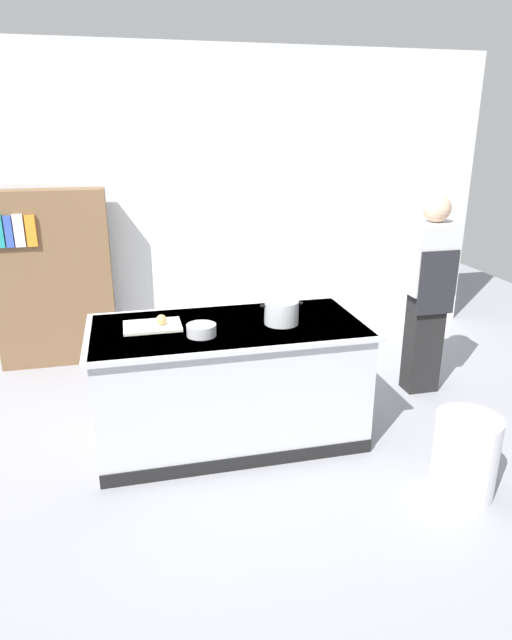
# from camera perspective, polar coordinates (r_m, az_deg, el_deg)

# --- Properties ---
(ground_plane) EXTENTS (10.00, 10.00, 0.00)m
(ground_plane) POSITION_cam_1_polar(r_m,az_deg,el_deg) (4.29, -2.69, -11.92)
(ground_plane) COLOR gray
(back_wall) EXTENTS (6.40, 0.12, 3.00)m
(back_wall) POSITION_cam_1_polar(r_m,az_deg,el_deg) (5.79, -6.94, 12.00)
(back_wall) COLOR silver
(back_wall) RESTS_ON ground_plane
(counter_island) EXTENTS (1.98, 0.98, 0.90)m
(counter_island) POSITION_cam_1_polar(r_m,az_deg,el_deg) (4.07, -2.79, -6.31)
(counter_island) COLOR #B7BABF
(counter_island) RESTS_ON ground_plane
(cutting_board) EXTENTS (0.40, 0.28, 0.02)m
(cutting_board) POSITION_cam_1_polar(r_m,az_deg,el_deg) (3.91, -10.74, -0.63)
(cutting_board) COLOR silver
(cutting_board) RESTS_ON counter_island
(onion) EXTENTS (0.07, 0.07, 0.07)m
(onion) POSITION_cam_1_polar(r_m,az_deg,el_deg) (3.89, -9.83, 0.02)
(onion) COLOR tan
(onion) RESTS_ON cutting_board
(stock_pot) EXTENTS (0.31, 0.24, 0.17)m
(stock_pot) POSITION_cam_1_polar(r_m,az_deg,el_deg) (3.90, 2.66, 0.81)
(stock_pot) COLOR #B7BABF
(stock_pot) RESTS_ON counter_island
(mixing_bowl) EXTENTS (0.20, 0.20, 0.08)m
(mixing_bowl) POSITION_cam_1_polar(r_m,az_deg,el_deg) (3.70, -5.71, -1.05)
(mixing_bowl) COLOR #B7BABF
(mixing_bowl) RESTS_ON counter_island
(trash_bin) EXTENTS (0.40, 0.40, 0.54)m
(trash_bin) POSITION_cam_1_polar(r_m,az_deg,el_deg) (3.79, 20.91, -13.07)
(trash_bin) COLOR silver
(trash_bin) RESTS_ON ground_plane
(person_chef) EXTENTS (0.38, 0.25, 1.72)m
(person_chef) POSITION_cam_1_polar(r_m,az_deg,el_deg) (4.88, 17.53, 2.85)
(person_chef) COLOR black
(person_chef) RESTS_ON ground_plane
(bookshelf) EXTENTS (1.10, 0.31, 1.70)m
(bookshelf) POSITION_cam_1_polar(r_m,az_deg,el_deg) (5.62, -20.39, 3.99)
(bookshelf) COLOR brown
(bookshelf) RESTS_ON ground_plane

